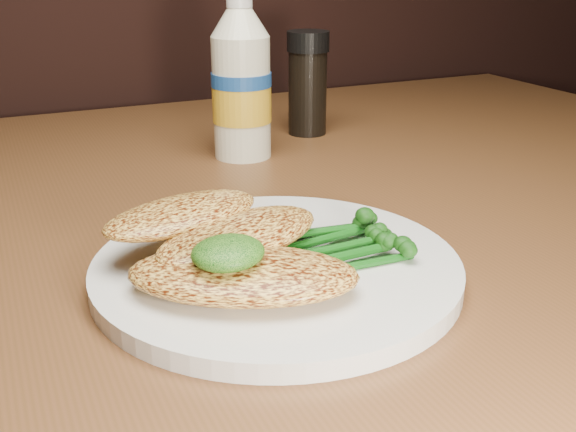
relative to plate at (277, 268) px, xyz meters
name	(u,v)px	position (x,y,z in m)	size (l,w,h in m)	color
plate	(277,268)	(0.00, 0.00, 0.00)	(0.25, 0.25, 0.01)	silver
chicken_front	(243,274)	(-0.04, -0.03, 0.02)	(0.14, 0.08, 0.02)	#FAC14F
chicken_mid	(240,235)	(-0.02, 0.01, 0.03)	(0.13, 0.06, 0.02)	#FAC14F
chicken_back	(182,214)	(-0.05, 0.04, 0.03)	(0.12, 0.06, 0.02)	#FAC14F
pesto_front	(228,253)	(-0.05, -0.04, 0.04)	(0.05, 0.04, 0.02)	black
broccolini_bundle	(328,241)	(0.04, -0.01, 0.02)	(0.12, 0.09, 0.02)	#114E11
mayo_bottle	(241,74)	(0.08, 0.28, 0.08)	(0.06, 0.06, 0.18)	silver
pepper_grinder	(308,84)	(0.19, 0.34, 0.05)	(0.05, 0.05, 0.12)	black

